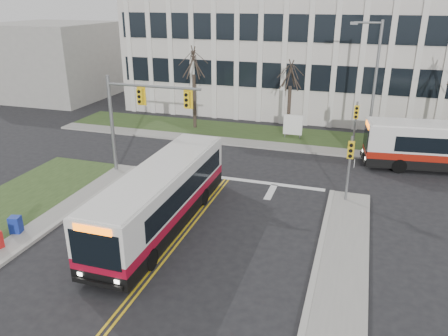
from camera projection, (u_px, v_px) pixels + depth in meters
ground at (175, 244)px, 20.03m from camera, size 120.00×120.00×0.00m
sidewalk_cross at (321, 150)px, 32.07m from camera, size 44.00×1.60×0.14m
building_lawn at (325, 140)px, 34.56m from camera, size 44.00×5.00×0.12m
office_building at (342, 47)px, 43.04m from camera, size 40.00×16.00×12.00m
building_annex at (54, 60)px, 48.99m from camera, size 12.00×12.00×8.00m
mast_arm_signal at (134, 109)px, 26.42m from camera, size 6.11×0.38×6.20m
signal_pole_near at (350, 160)px, 23.20m from camera, size 0.34×0.39×3.80m
signal_pole_far at (356, 120)px, 30.74m from camera, size 0.34×0.39×3.80m
streetlight at (373, 80)px, 30.23m from camera, size 2.15×0.25×9.20m
directory_sign at (293, 125)px, 34.42m from camera, size 1.50×0.12×2.00m
tree_left at (193, 64)px, 35.68m from camera, size 1.80×1.80×7.70m
tree_mid at (291, 76)px, 33.82m from camera, size 1.80×1.80×6.82m
bus_main at (162, 198)px, 21.14m from camera, size 2.45×11.27×3.01m
newspaper_box_blue at (16, 226)px, 20.66m from camera, size 0.60×0.56×0.95m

